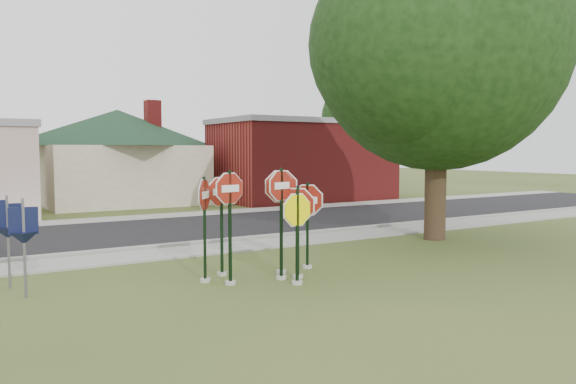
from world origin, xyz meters
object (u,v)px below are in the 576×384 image
stop_sign_yellow (297,227)px  stop_sign_center (281,209)px  oak_tree (438,43)px  stop_sign_left (230,212)px

stop_sign_yellow → stop_sign_center: bearing=94.6°
stop_sign_center → oak_tree: oak_tree is taller
stop_sign_yellow → oak_tree: 9.35m
stop_sign_left → oak_tree: bearing=14.2°
stop_sign_left → oak_tree: 10.02m
stop_sign_yellow → stop_sign_left: bearing=149.4°
stop_sign_center → oak_tree: 9.03m
stop_sign_yellow → oak_tree: (7.26, 2.91, 5.13)m
stop_sign_yellow → stop_sign_left: (-1.27, 0.75, 0.31)m
stop_sign_center → oak_tree: size_ratio=0.22×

